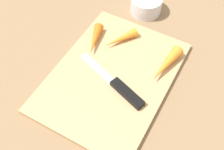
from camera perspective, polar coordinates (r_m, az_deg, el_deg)
ground_plane at (r=0.68m, az=-0.00°, el=-0.60°), size 1.40×1.40×0.00m
cutting_board at (r=0.67m, az=-0.00°, el=-0.30°), size 0.36×0.26×0.01m
knife at (r=0.64m, az=2.21°, el=-2.94°), size 0.08×0.20×0.01m
carrot_medium at (r=0.72m, az=-3.41°, el=7.12°), size 0.10×0.05×0.02m
carrot_shortest at (r=0.72m, az=1.77°, el=7.24°), size 0.09×0.06×0.02m
carrot_longest at (r=0.68m, az=10.73°, el=2.08°), size 0.11×0.05×0.03m
small_bowl at (r=0.82m, az=6.84°, el=13.73°), size 0.09×0.09×0.05m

